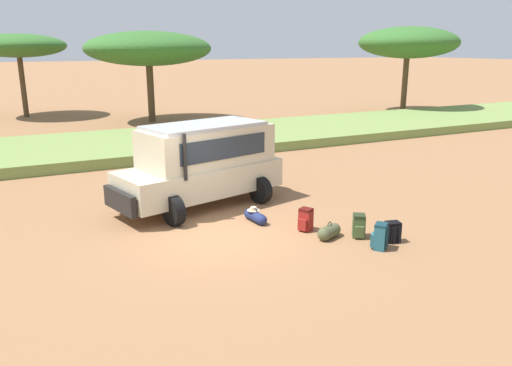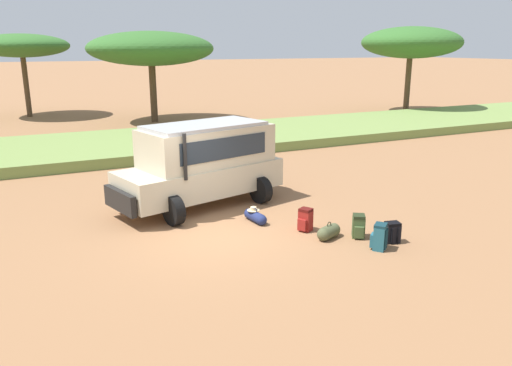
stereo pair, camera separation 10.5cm
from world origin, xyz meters
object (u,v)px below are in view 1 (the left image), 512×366
object	(u,v)px
acacia_tree_far_right	(408,43)
duffel_bag_soft_canvas	(329,232)
acacia_tree_right_mid	(148,49)
acacia_tree_centre_back	(18,46)
backpack_outermost	(359,226)
backpack_near_rear_wheel	(392,232)
backpack_cluster_center	(380,237)
duffel_bag_low_black_case	(255,216)
safari_vehicle	(203,163)
backpack_beside_front_wheel	(306,220)

from	to	relation	value
acacia_tree_far_right	duffel_bag_soft_canvas	bearing A→B (deg)	-135.95
duffel_bag_soft_canvas	acacia_tree_right_mid	distance (m)	21.90
acacia_tree_right_mid	acacia_tree_centre_back	bearing A→B (deg)	139.55
duffel_bag_soft_canvas	acacia_tree_far_right	distance (m)	26.31
backpack_outermost	backpack_near_rear_wheel	bearing A→B (deg)	-49.08
backpack_cluster_center	duffel_bag_soft_canvas	bearing A→B (deg)	121.55
duffel_bag_low_black_case	acacia_tree_far_right	world-z (taller)	acacia_tree_far_right
backpack_outermost	duffel_bag_soft_canvas	bearing A→B (deg)	159.73
duffel_bag_soft_canvas	acacia_tree_centre_back	world-z (taller)	acacia_tree_centre_back
safari_vehicle	acacia_tree_centre_back	xyz separation A→B (m)	(-3.97, 23.48, 3.33)
safari_vehicle	backpack_cluster_center	distance (m)	5.72
acacia_tree_centre_back	duffel_bag_low_black_case	bearing A→B (deg)	-79.61
duffel_bag_soft_canvas	backpack_cluster_center	bearing A→B (deg)	-58.45
backpack_cluster_center	acacia_tree_right_mid	distance (m)	22.92
backpack_cluster_center	backpack_near_rear_wheel	bearing A→B (deg)	21.10
backpack_beside_front_wheel	backpack_near_rear_wheel	bearing A→B (deg)	-46.96
duffel_bag_soft_canvas	acacia_tree_centre_back	size ratio (longest dim) A/B	0.12
backpack_outermost	acacia_tree_centre_back	world-z (taller)	acacia_tree_centre_back
acacia_tree_far_right	backpack_beside_front_wheel	bearing A→B (deg)	-137.48
backpack_beside_front_wheel	acacia_tree_centre_back	size ratio (longest dim) A/B	0.10
backpack_beside_front_wheel	backpack_near_rear_wheel	distance (m)	2.18
acacia_tree_far_right	safari_vehicle	bearing A→B (deg)	-145.49
safari_vehicle	acacia_tree_right_mid	world-z (taller)	acacia_tree_right_mid
safari_vehicle	acacia_tree_centre_back	world-z (taller)	acacia_tree_centre_back
duffel_bag_soft_canvas	backpack_beside_front_wheel	bearing A→B (deg)	109.12
backpack_outermost	duffel_bag_soft_canvas	size ratio (longest dim) A/B	0.79
safari_vehicle	acacia_tree_right_mid	distance (m)	18.03
backpack_cluster_center	acacia_tree_far_right	xyz separation A→B (m)	(17.94, 19.10, 4.53)
acacia_tree_centre_back	backpack_cluster_center	bearing A→B (deg)	-77.22
backpack_cluster_center	acacia_tree_far_right	bearing A→B (deg)	46.80
acacia_tree_right_mid	acacia_tree_far_right	size ratio (longest dim) A/B	1.07
acacia_tree_centre_back	acacia_tree_far_right	xyz separation A→B (m)	(24.41, -9.43, 0.21)
backpack_beside_front_wheel	acacia_tree_right_mid	world-z (taller)	acacia_tree_right_mid
backpack_outermost	duffel_bag_soft_canvas	world-z (taller)	backpack_outermost
backpack_cluster_center	duffel_bag_low_black_case	world-z (taller)	backpack_cluster_center
safari_vehicle	duffel_bag_low_black_case	size ratio (longest dim) A/B	5.96
backpack_beside_front_wheel	acacia_tree_far_right	distance (m)	25.98
duffel_bag_low_black_case	acacia_tree_right_mid	size ratio (longest dim) A/B	0.12
backpack_cluster_center	acacia_tree_centre_back	size ratio (longest dim) A/B	0.10
acacia_tree_right_mid	backpack_beside_front_wheel	bearing A→B (deg)	-94.07
backpack_outermost	acacia_tree_far_right	world-z (taller)	acacia_tree_far_right
duffel_bag_soft_canvas	duffel_bag_low_black_case	bearing A→B (deg)	120.62
backpack_outermost	backpack_beside_front_wheel	bearing A→B (deg)	134.31
backpack_beside_front_wheel	acacia_tree_right_mid	xyz separation A→B (m)	(1.47, 20.73, 4.16)
backpack_near_rear_wheel	acacia_tree_right_mid	world-z (taller)	acacia_tree_right_mid
acacia_tree_right_mid	acacia_tree_far_right	xyz separation A→B (m)	(17.38, -3.44, 0.38)
duffel_bag_low_black_case	acacia_tree_far_right	size ratio (longest dim) A/B	0.13
safari_vehicle	backpack_outermost	distance (m)	5.02
backpack_near_rear_wheel	duffel_bag_low_black_case	bearing A→B (deg)	130.45
backpack_cluster_center	acacia_tree_right_mid	size ratio (longest dim) A/B	0.08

